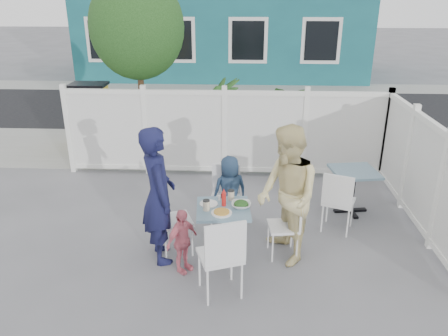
{
  "coord_description": "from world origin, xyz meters",
  "views": [
    {
      "loc": [
        0.49,
        -5.21,
        3.2
      ],
      "look_at": [
        0.22,
        0.05,
        1.07
      ],
      "focal_mm": 35.0,
      "sensor_mm": 36.0,
      "label": 1
    }
  ],
  "objects_px": {
    "chair_right": "(289,221)",
    "chair_left": "(168,215)",
    "man": "(158,195)",
    "boy": "(230,191)",
    "spare_table": "(354,180)",
    "chair_back": "(225,191)",
    "woman": "(287,196)",
    "chair_near": "(222,252)",
    "main_table": "(223,219)",
    "toddler": "(182,241)",
    "utility_cabinet": "(92,116)"
  },
  "relations": [
    {
      "from": "chair_right",
      "to": "chair_left",
      "type": "bearing_deg",
      "value": 84.29
    },
    {
      "from": "man",
      "to": "boy",
      "type": "distance_m",
      "value": 1.31
    },
    {
      "from": "spare_table",
      "to": "chair_back",
      "type": "bearing_deg",
      "value": -166.27
    },
    {
      "from": "chair_back",
      "to": "woman",
      "type": "relative_size",
      "value": 0.51
    },
    {
      "from": "chair_left",
      "to": "chair_near",
      "type": "height_order",
      "value": "chair_near"
    },
    {
      "from": "boy",
      "to": "woman",
      "type": "bearing_deg",
      "value": 108.93
    },
    {
      "from": "chair_near",
      "to": "man",
      "type": "distance_m",
      "value": 1.17
    },
    {
      "from": "main_table",
      "to": "boy",
      "type": "bearing_deg",
      "value": 86.86
    },
    {
      "from": "chair_right",
      "to": "chair_back",
      "type": "distance_m",
      "value": 1.16
    },
    {
      "from": "chair_near",
      "to": "chair_right",
      "type": "bearing_deg",
      "value": 28.45
    },
    {
      "from": "chair_near",
      "to": "man",
      "type": "relative_size",
      "value": 0.57
    },
    {
      "from": "woman",
      "to": "toddler",
      "type": "xyz_separation_m",
      "value": [
        -1.27,
        -0.35,
        -0.47
      ]
    },
    {
      "from": "chair_right",
      "to": "chair_near",
      "type": "height_order",
      "value": "chair_near"
    },
    {
      "from": "man",
      "to": "woman",
      "type": "xyz_separation_m",
      "value": [
        1.58,
        0.06,
        0.0
      ]
    },
    {
      "from": "spare_table",
      "to": "woman",
      "type": "relative_size",
      "value": 0.43
    },
    {
      "from": "man",
      "to": "woman",
      "type": "distance_m",
      "value": 1.58
    },
    {
      "from": "chair_near",
      "to": "toddler",
      "type": "bearing_deg",
      "value": 117.12
    },
    {
      "from": "chair_right",
      "to": "toddler",
      "type": "relative_size",
      "value": 1.02
    },
    {
      "from": "utility_cabinet",
      "to": "boy",
      "type": "distance_m",
      "value": 4.73
    },
    {
      "from": "main_table",
      "to": "chair_right",
      "type": "bearing_deg",
      "value": 5.39
    },
    {
      "from": "main_table",
      "to": "chair_back",
      "type": "bearing_deg",
      "value": 91.13
    },
    {
      "from": "chair_near",
      "to": "boy",
      "type": "relative_size",
      "value": 0.95
    },
    {
      "from": "woman",
      "to": "chair_back",
      "type": "bearing_deg",
      "value": -155.89
    },
    {
      "from": "chair_back",
      "to": "toddler",
      "type": "bearing_deg",
      "value": 72.16
    },
    {
      "from": "main_table",
      "to": "spare_table",
      "type": "relative_size",
      "value": 0.96
    },
    {
      "from": "chair_right",
      "to": "man",
      "type": "bearing_deg",
      "value": 88.02
    },
    {
      "from": "main_table",
      "to": "man",
      "type": "relative_size",
      "value": 0.41
    },
    {
      "from": "main_table",
      "to": "chair_left",
      "type": "bearing_deg",
      "value": 176.51
    },
    {
      "from": "utility_cabinet",
      "to": "chair_back",
      "type": "distance_m",
      "value": 4.68
    },
    {
      "from": "chair_left",
      "to": "toddler",
      "type": "relative_size",
      "value": 1.13
    },
    {
      "from": "spare_table",
      "to": "boy",
      "type": "bearing_deg",
      "value": -165.75
    },
    {
      "from": "chair_near",
      "to": "boy",
      "type": "bearing_deg",
      "value": 69.47
    },
    {
      "from": "main_table",
      "to": "toddler",
      "type": "xyz_separation_m",
      "value": [
        -0.48,
        -0.35,
        -0.13
      ]
    },
    {
      "from": "main_table",
      "to": "spare_table",
      "type": "bearing_deg",
      "value": 34.9
    },
    {
      "from": "chair_left",
      "to": "chair_near",
      "type": "bearing_deg",
      "value": 17.76
    },
    {
      "from": "spare_table",
      "to": "chair_right",
      "type": "relative_size",
      "value": 0.88
    },
    {
      "from": "toddler",
      "to": "woman",
      "type": "bearing_deg",
      "value": -37.3
    },
    {
      "from": "spare_table",
      "to": "chair_left",
      "type": "bearing_deg",
      "value": -153.72
    },
    {
      "from": "chair_left",
      "to": "man",
      "type": "distance_m",
      "value": 0.36
    },
    {
      "from": "utility_cabinet",
      "to": "chair_left",
      "type": "height_order",
      "value": "utility_cabinet"
    },
    {
      "from": "chair_back",
      "to": "chair_near",
      "type": "distance_m",
      "value": 1.7
    },
    {
      "from": "utility_cabinet",
      "to": "spare_table",
      "type": "height_order",
      "value": "utility_cabinet"
    },
    {
      "from": "toddler",
      "to": "chair_left",
      "type": "bearing_deg",
      "value": 66.94
    },
    {
      "from": "chair_near",
      "to": "chair_left",
      "type": "bearing_deg",
      "value": 110.25
    },
    {
      "from": "man",
      "to": "main_table",
      "type": "bearing_deg",
      "value": -106.07
    },
    {
      "from": "woman",
      "to": "toddler",
      "type": "distance_m",
      "value": 1.39
    },
    {
      "from": "chair_left",
      "to": "utility_cabinet",
      "type": "bearing_deg",
      "value": -172.99
    },
    {
      "from": "utility_cabinet",
      "to": "chair_back",
      "type": "bearing_deg",
      "value": -48.93
    },
    {
      "from": "man",
      "to": "utility_cabinet",
      "type": "bearing_deg",
      "value": 7.31
    },
    {
      "from": "spare_table",
      "to": "boy",
      "type": "relative_size",
      "value": 0.71
    }
  ]
}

